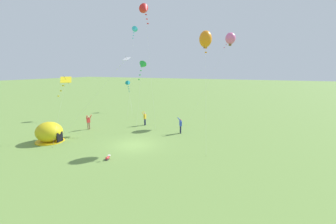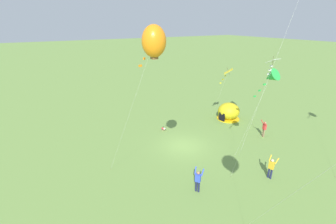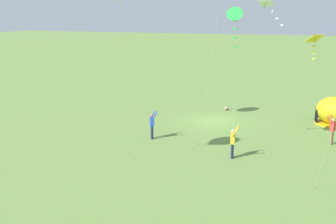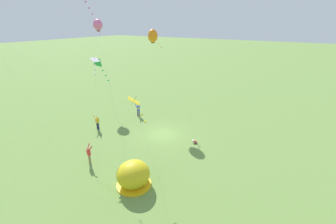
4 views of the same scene
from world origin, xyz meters
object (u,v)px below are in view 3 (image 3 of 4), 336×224
at_px(popup_tent, 334,111).
at_px(person_flying_kite, 332,129).
at_px(kite_white, 271,10).
at_px(kite_yellow, 315,41).
at_px(toddler_crawling, 226,108).
at_px(person_with_toddler, 152,124).
at_px(person_center_field, 233,142).
at_px(kite_green, 235,18).

bearing_deg(popup_tent, person_flying_kite, 88.29).
bearing_deg(kite_white, kite_yellow, -108.42).
bearing_deg(person_flying_kite, kite_white, 31.36).
distance_m(person_flying_kite, kite_yellow, 7.07).
distance_m(toddler_crawling, person_flying_kite, 10.81).
relative_size(toddler_crawling, kite_yellow, 0.08).
xyz_separation_m(person_with_toddler, kite_yellow, (-9.46, -7.68, 5.24)).
bearing_deg(popup_tent, person_with_toddler, 37.44).
bearing_deg(person_center_field, kite_white, -119.12).
distance_m(person_center_field, person_flying_kite, 7.19).
bearing_deg(kite_white, kite_green, 37.35).
bearing_deg(kite_green, toddler_crawling, -74.97).
bearing_deg(person_with_toddler, person_center_field, 164.49).
height_order(person_flying_kite, kite_green, kite_green).
bearing_deg(kite_white, person_with_toddler, 6.55).
relative_size(person_center_field, kite_green, 0.22).
distance_m(popup_tent, kite_green, 12.89).
distance_m(toddler_crawling, person_with_toddler, 10.24).
bearing_deg(toddler_crawling, person_flying_kite, 142.02).
bearing_deg(person_flying_kite, toddler_crawling, -37.98).
bearing_deg(kite_green, kite_white, -142.65).
distance_m(person_center_field, kite_white, 7.86).
height_order(toddler_crawling, kite_yellow, kite_yellow).
bearing_deg(kite_green, kite_yellow, -116.24).
relative_size(popup_tent, toddler_crawling, 5.10).
xyz_separation_m(person_with_toddler, kite_white, (-7.18, -0.82, 7.35)).
height_order(popup_tent, person_with_toddler, popup_tent).
xyz_separation_m(popup_tent, person_center_field, (5.47, 10.26, 0.00)).
height_order(popup_tent, toddler_crawling, popup_tent).
bearing_deg(kite_yellow, kite_green, 63.76).
bearing_deg(kite_green, person_with_toddler, -5.45).
relative_size(person_with_toddler, person_flying_kite, 1.00).
distance_m(popup_tent, person_with_toddler, 14.22).
height_order(person_with_toddler, kite_green, kite_green).
height_order(popup_tent, person_center_field, popup_tent).
relative_size(person_with_toddler, kite_green, 0.22).
distance_m(popup_tent, toddler_crawling, 8.78).
xyz_separation_m(person_center_field, kite_yellow, (-3.64, -9.30, 5.24)).
height_order(toddler_crawling, person_with_toddler, person_with_toddler).
bearing_deg(kite_green, person_flying_kite, -146.70).
height_order(person_center_field, person_flying_kite, same).
height_order(popup_tent, person_flying_kite, popup_tent).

